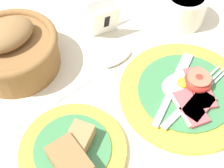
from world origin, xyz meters
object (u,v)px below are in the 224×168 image
at_px(breakfast_plate, 187,92).
at_px(teaspoon_by_saucer, 108,65).
at_px(bread_plate, 73,152).
at_px(number_card, 104,19).
at_px(sugar_cup, 184,7).
at_px(bread_basket, 13,49).

xyz_separation_m(breakfast_plate, teaspoon_by_saucer, (-0.10, 0.13, -0.01)).
bearing_deg(bread_plate, number_card, 53.34).
bearing_deg(bread_plate, teaspoon_by_saucer, 46.38).
height_order(sugar_cup, number_card, number_card).
height_order(bread_basket, number_card, bread_basket).
relative_size(sugar_cup, bread_basket, 0.53).
bearing_deg(number_card, bread_plate, -123.93).
bearing_deg(bread_basket, bread_plate, -84.68).
xyz_separation_m(number_card, teaspoon_by_saucer, (-0.04, -0.09, -0.03)).
bearing_deg(sugar_cup, bread_basket, 173.53).
bearing_deg(bread_basket, breakfast_plate, -40.44).
height_order(breakfast_plate, teaspoon_by_saucer, breakfast_plate).
relative_size(bread_plate, sugar_cup, 1.87).
bearing_deg(breakfast_plate, bread_plate, -176.79).
bearing_deg(sugar_cup, breakfast_plate, -122.59).
xyz_separation_m(bread_plate, bread_basket, (-0.02, 0.23, 0.03)).
bearing_deg(breakfast_plate, sugar_cup, 57.41).
bearing_deg(bread_basket, teaspoon_by_saucer, -29.01).
bearing_deg(teaspoon_by_saucer, bread_plate, -146.72).
distance_m(breakfast_plate, bread_basket, 0.34).
height_order(number_card, teaspoon_by_saucer, number_card).
bearing_deg(breakfast_plate, number_card, 104.80).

